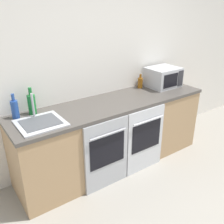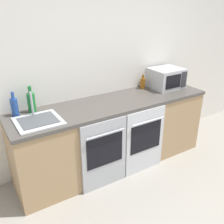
% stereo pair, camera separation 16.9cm
% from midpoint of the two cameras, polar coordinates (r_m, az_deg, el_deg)
% --- Properties ---
extents(wall_back, '(10.00, 0.06, 2.60)m').
position_cam_midpoint_polar(wall_back, '(3.23, -1.53, 11.10)').
color(wall_back, silver).
rests_on(wall_back, ground_plane).
extents(counter_back, '(2.56, 0.68, 0.89)m').
position_cam_midpoint_polar(counter_back, '(3.25, 1.83, -4.97)').
color(counter_back, tan).
rests_on(counter_back, ground_plane).
extents(oven_left, '(0.57, 0.06, 0.85)m').
position_cam_midpoint_polar(oven_left, '(2.85, -0.03, -9.73)').
color(oven_left, '#A8AAAF').
rests_on(oven_left, ground_plane).
extents(oven_right, '(0.57, 0.06, 0.85)m').
position_cam_midpoint_polar(oven_right, '(3.15, 9.07, -6.53)').
color(oven_right, silver).
rests_on(oven_right, ground_plane).
extents(microwave, '(0.44, 0.38, 0.27)m').
position_cam_midpoint_polar(microwave, '(3.66, 13.53, 7.57)').
color(microwave, '#B7BABF').
rests_on(microwave, counter_back).
extents(bottle_amber, '(0.07, 0.07, 0.20)m').
position_cam_midpoint_polar(bottle_amber, '(3.56, 8.39, 6.55)').
color(bottle_amber, '#8C5114').
rests_on(bottle_amber, counter_back).
extents(bottle_blue, '(0.08, 0.08, 0.27)m').
position_cam_midpoint_polar(bottle_blue, '(2.80, -19.82, 1.17)').
color(bottle_blue, '#234793').
rests_on(bottle_blue, counter_back).
extents(bottle_green, '(0.09, 0.09, 0.30)m').
position_cam_midpoint_polar(bottle_green, '(2.84, -16.34, 2.18)').
color(bottle_green, '#19722D').
rests_on(bottle_green, counter_back).
extents(sink, '(0.45, 0.43, 0.27)m').
position_cam_midpoint_polar(sink, '(2.63, -14.79, -1.86)').
color(sink, '#B7BABF').
rests_on(sink, counter_back).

